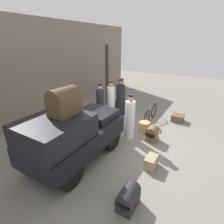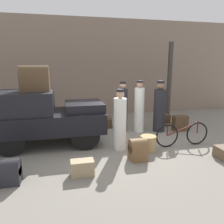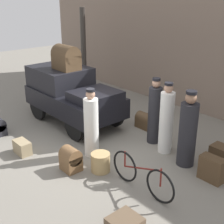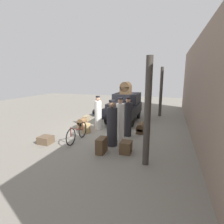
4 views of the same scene
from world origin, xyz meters
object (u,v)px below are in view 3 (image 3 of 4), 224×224
(wicker_basket, at_px, (101,162))
(trunk_barrel_dark, at_px, (148,122))
(trunk_wicker_pale, at_px, (212,169))
(suitcase_small_leather, at_px, (22,147))
(conductor_in_dark_uniform, at_px, (155,113))
(trunk_on_truck_roof, at_px, (66,58))
(bicycle, at_px, (142,175))
(suitcase_tan_flat, at_px, (71,159))
(porter_with_bicycle, at_px, (91,125))
(truck, at_px, (71,93))
(porter_carrying_trunk, at_px, (188,132))
(porter_standing_middle, at_px, (166,121))
(trunk_umber_medium, at_px, (221,154))

(wicker_basket, height_order, trunk_barrel_dark, trunk_barrel_dark)
(trunk_wicker_pale, bearing_deg, suitcase_small_leather, -146.57)
(conductor_in_dark_uniform, bearing_deg, trunk_on_truck_roof, -163.86)
(conductor_in_dark_uniform, xyz_separation_m, trunk_on_truck_roof, (-2.88, -0.83, 1.17))
(wicker_basket, xyz_separation_m, conductor_in_dark_uniform, (-0.19, 2.04, 0.62))
(suitcase_small_leather, height_order, trunk_on_truck_roof, trunk_on_truck_roof)
(bicycle, xyz_separation_m, suitcase_tan_flat, (-1.64, -0.64, -0.08))
(porter_with_bicycle, bearing_deg, suitcase_small_leather, -132.97)
(truck, bearing_deg, porter_carrying_trunk, 7.18)
(trunk_wicker_pale, bearing_deg, conductor_in_dark_uniform, 167.37)
(conductor_in_dark_uniform, xyz_separation_m, trunk_barrel_dark, (-0.69, 0.52, -0.61))
(trunk_barrel_dark, bearing_deg, suitcase_small_leather, -106.97)
(wicker_basket, xyz_separation_m, trunk_wicker_pale, (1.91, 1.58, 0.06))
(bicycle, distance_m, wicker_basket, 1.17)
(truck, xyz_separation_m, porter_standing_middle, (3.27, 0.63, -0.07))
(truck, distance_m, trunk_wicker_pale, 4.86)
(bicycle, height_order, trunk_barrel_dark, bicycle)
(truck, height_order, porter_with_bicycle, porter_with_bicycle)
(conductor_in_dark_uniform, height_order, trunk_on_truck_roof, trunk_on_truck_roof)
(trunk_umber_medium, bearing_deg, suitcase_small_leather, -136.60)
(porter_with_bicycle, bearing_deg, porter_standing_middle, 53.42)
(conductor_in_dark_uniform, xyz_separation_m, porter_carrying_trunk, (1.30, -0.33, 0.01))
(bicycle, distance_m, conductor_in_dark_uniform, 2.37)
(bicycle, relative_size, porter_standing_middle, 0.92)
(porter_carrying_trunk, distance_m, trunk_wicker_pale, 0.98)
(bicycle, distance_m, porter_carrying_trunk, 1.64)
(trunk_on_truck_roof, bearing_deg, bicycle, -14.15)
(truck, height_order, wicker_basket, truck)
(trunk_wicker_pale, bearing_deg, bicycle, -117.89)
(porter_standing_middle, distance_m, conductor_in_dark_uniform, 0.60)
(trunk_wicker_pale, bearing_deg, porter_standing_middle, 170.14)
(wicker_basket, xyz_separation_m, porter_carrying_trunk, (1.11, 1.72, 0.62))
(wicker_basket, height_order, suitcase_small_leather, wicker_basket)
(suitcase_tan_flat, relative_size, trunk_on_truck_roof, 0.71)
(suitcase_small_leather, bearing_deg, wicker_basket, 26.48)
(trunk_wicker_pale, xyz_separation_m, suitcase_small_leather, (-3.86, -2.55, -0.11))
(trunk_umber_medium, bearing_deg, conductor_in_dark_uniform, -168.25)
(trunk_umber_medium, bearing_deg, porter_carrying_trunk, -126.43)
(truck, distance_m, porter_standing_middle, 3.33)
(suitcase_small_leather, height_order, suitcase_tan_flat, suitcase_tan_flat)
(wicker_basket, height_order, trunk_wicker_pale, trunk_wicker_pale)
(conductor_in_dark_uniform, height_order, trunk_wicker_pale, conductor_in_dark_uniform)
(porter_standing_middle, height_order, trunk_on_truck_roof, trunk_on_truck_roof)
(conductor_in_dark_uniform, distance_m, porter_with_bicycle, 1.81)
(truck, xyz_separation_m, conductor_in_dark_uniform, (2.71, 0.83, -0.09))
(conductor_in_dark_uniform, bearing_deg, truck, -162.90)
(wicker_basket, height_order, conductor_in_dark_uniform, conductor_in_dark_uniform)
(trunk_barrel_dark, xyz_separation_m, trunk_wicker_pale, (2.78, -0.99, 0.05))
(bicycle, bearing_deg, suitcase_tan_flat, -158.68)
(trunk_wicker_pale, bearing_deg, trunk_on_truck_roof, -175.81)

